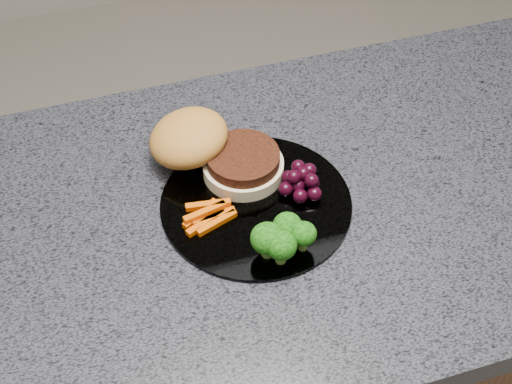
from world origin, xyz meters
TOP-DOWN VIEW (x-y plane):
  - island_cabinet at (0.00, 0.00)m, footprint 1.20×0.60m
  - countertop at (0.00, 0.00)m, footprint 1.20×0.60m
  - plate at (-0.01, 0.01)m, footprint 0.26×0.26m
  - burger at (-0.05, 0.10)m, footprint 0.21×0.20m
  - carrot_sticks at (-0.08, 0.00)m, footprint 0.07×0.06m
  - broccoli at (-0.01, -0.08)m, footprint 0.08×0.07m
  - grape_bunch at (0.06, 0.01)m, footprint 0.06×0.06m

SIDE VIEW (x-z plane):
  - island_cabinet at x=0.00m, z-range 0.00..0.86m
  - countertop at x=0.00m, z-range 0.86..0.90m
  - plate at x=-0.01m, z-range 0.90..0.91m
  - carrot_sticks at x=-0.08m, z-range 0.90..0.92m
  - grape_bunch at x=0.06m, z-range 0.90..0.94m
  - burger at x=-0.05m, z-range 0.90..0.96m
  - broccoli at x=-0.01m, z-range 0.91..0.96m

